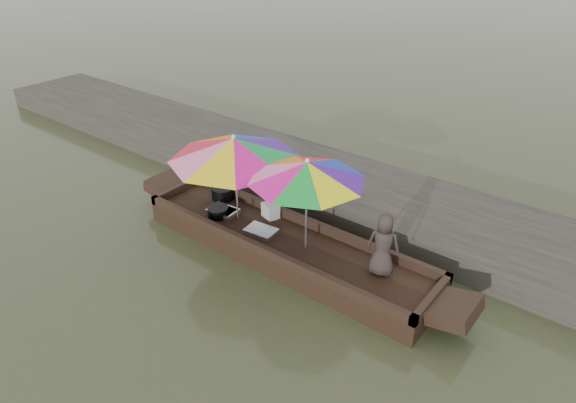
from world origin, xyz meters
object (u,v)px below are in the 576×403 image
Objects in this scene: tray_scallop at (261,231)px; umbrella_bow at (236,179)px; charcoal_grill at (218,212)px; umbrella_stern at (306,206)px; boat_hull at (284,247)px; vendor at (383,245)px; cooking_pot at (223,193)px; tray_crayfish at (223,211)px; supply_bag at (271,210)px.

tray_scallop is 0.97m from umbrella_bow.
umbrella_stern reaches higher than charcoal_grill.
charcoal_grill is at bearing -176.03° from tray_scallop.
boat_hull is 5.27× the size of vendor.
cooking_pot reaches higher than charcoal_grill.
cooking_pot is 1.21× the size of charcoal_grill.
boat_hull is 2.40× the size of umbrella_bow.
charcoal_grill is at bearing -173.31° from boat_hull.
umbrella_bow is at bearing 26.18° from charcoal_grill.
cooking_pot is 0.19× the size of umbrella_bow.
tray_crayfish is 0.93m from tray_scallop.
vendor is 2.73m from umbrella_bow.
cooking_pot is 0.66m from charcoal_grill.
tray_crayfish is 1.47× the size of charcoal_grill.
tray_scallop is 0.53m from supply_bag.
charcoal_grill is at bearing -174.92° from umbrella_stern.
tray_scallop is (1.33, -0.46, -0.08)m from cooking_pot.
vendor is 1.29m from umbrella_stern.
umbrella_bow reaches higher than tray_scallop.
vendor is (3.03, 0.21, 0.45)m from tray_crayfish.
supply_bag is at bearing -23.12° from vendor.
cooking_pot is 3.46m from vendor.
charcoal_grill is (-0.01, -0.12, 0.04)m from tray_crayfish.
charcoal_grill is at bearing -92.55° from tray_crayfish.
cooking_pot reaches higher than boat_hull.
supply_bag reaches higher than boat_hull.
tray_scallop reaches higher than boat_hull.
supply_bag is at bearing 1.07° from cooking_pot.
tray_crayfish is at bearing 176.87° from tray_scallop.
cooking_pot is at bearing 134.33° from tray_crayfish.
tray_scallop is at bearing -19.21° from cooking_pot.
supply_bag reaches higher than charcoal_grill.
umbrella_stern reaches higher than vendor.
cooking_pot is at bearing -178.93° from supply_bag.
supply_bag is 0.13× the size of umbrella_bow.
charcoal_grill is 0.78m from umbrella_bow.
charcoal_grill is at bearing -143.38° from supply_bag.
charcoal_grill is 0.92m from supply_bag.
tray_crayfish is (-1.35, -0.04, 0.22)m from boat_hull.
umbrella_bow is (0.32, 0.16, 0.69)m from charcoal_grill.
vendor is at bearing 6.10° from charcoal_grill.
supply_bag is at bearing 36.62° from charcoal_grill.
umbrella_bow is at bearing -136.82° from supply_bag.
tray_crayfish is 1.00× the size of tray_scallop.
vendor reaches higher than boat_hull.
boat_hull is at bearing 180.00° from umbrella_stern.
boat_hull is at bearing -11.92° from vendor.
tray_scallop is 1.47× the size of charcoal_grill.
umbrella_stern is (1.46, 0.00, 0.00)m from umbrella_bow.
tray_scallop is 1.83× the size of supply_bag.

